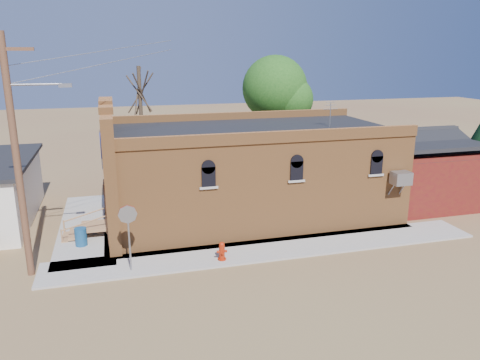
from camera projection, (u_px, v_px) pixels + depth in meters
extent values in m
plane|color=brown|center=(244.00, 263.00, 19.05)|extent=(120.00, 120.00, 0.00)
cube|color=#9E9991|center=(271.00, 249.00, 20.26)|extent=(19.00, 2.20, 0.08)
cube|color=#9E9991|center=(88.00, 226.00, 23.01)|extent=(2.60, 10.00, 0.08)
cube|color=#A76633|center=(252.00, 174.00, 24.08)|extent=(14.00, 7.00, 4.50)
cube|color=black|center=(252.00, 129.00, 23.48)|extent=(13.80, 6.80, 0.12)
cube|color=#A76633|center=(111.00, 170.00, 22.12)|extent=(0.50, 7.40, 5.80)
cube|color=navy|center=(102.00, 153.00, 20.64)|extent=(0.08, 1.10, 1.56)
cube|color=gray|center=(401.00, 178.00, 21.88)|extent=(0.85, 0.65, 0.60)
cube|color=#5B0F13|center=(411.00, 174.00, 26.68)|extent=(5.00, 6.00, 3.20)
cylinder|color=#503020|center=(17.00, 161.00, 16.88)|extent=(0.26, 0.26, 9.00)
cube|color=#503020|center=(2.00, 49.00, 15.85)|extent=(2.00, 0.12, 0.12)
cylinder|color=gray|center=(35.00, 84.00, 16.40)|extent=(1.80, 0.08, 0.08)
cube|color=gray|center=(65.00, 85.00, 16.67)|extent=(0.45, 0.22, 0.14)
cylinder|color=#4C3C2B|center=(142.00, 127.00, 29.38)|extent=(0.24, 0.24, 7.50)
cylinder|color=#4C3C2B|center=(274.00, 129.00, 32.31)|extent=(0.28, 0.28, 6.30)
sphere|color=#1C4D16|center=(275.00, 88.00, 31.57)|extent=(4.40, 4.40, 4.40)
cylinder|color=#9E1F09|center=(222.00, 259.00, 19.15)|extent=(0.44, 0.44, 0.06)
cylinder|color=#9E1F09|center=(222.00, 252.00, 19.06)|extent=(0.30, 0.30, 0.59)
sphere|color=#9E1F09|center=(222.00, 245.00, 18.98)|extent=(0.24, 0.24, 0.24)
cylinder|color=#9E1F09|center=(223.00, 253.00, 18.92)|extent=(0.15, 0.16, 0.11)
cylinder|color=#9E1F09|center=(218.00, 252.00, 19.02)|extent=(0.16, 0.15, 0.11)
cylinder|color=#9E1F09|center=(225.00, 251.00, 19.10)|extent=(0.16, 0.15, 0.11)
cylinder|color=gray|center=(129.00, 241.00, 17.92)|extent=(0.08, 0.08, 2.42)
cylinder|color=gray|center=(128.00, 214.00, 17.61)|extent=(0.73, 0.07, 0.72)
cylinder|color=#A0090B|center=(128.00, 214.00, 17.65)|extent=(0.73, 0.07, 0.72)
cylinder|color=navy|center=(81.00, 237.00, 20.48)|extent=(0.68, 0.68, 0.80)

